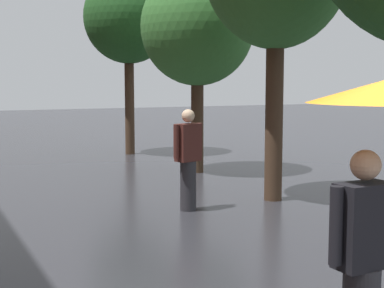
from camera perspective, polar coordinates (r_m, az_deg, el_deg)
street_tree_2 at (r=13.02m, az=0.54°, el=11.55°), size 2.54×2.54×4.62m
street_tree_3 at (r=16.47m, az=-6.35°, el=12.39°), size 2.51×2.51×5.17m
pedestrian_walking_midground at (r=9.16m, az=-0.39°, el=-1.53°), size 0.57×0.32×1.64m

